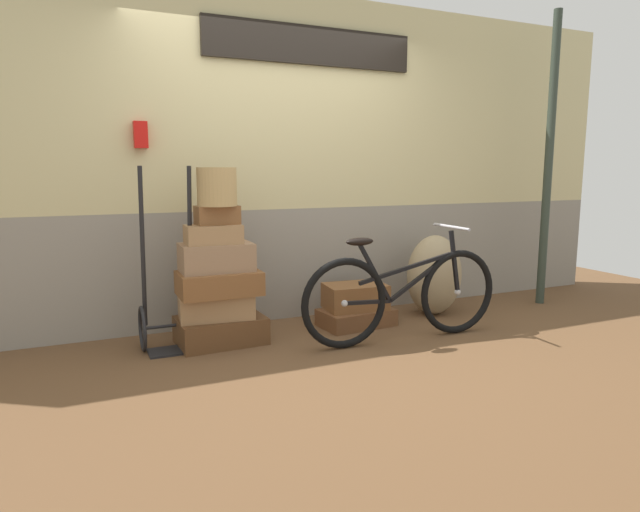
{
  "coord_description": "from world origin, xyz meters",
  "views": [
    {
      "loc": [
        -1.64,
        -3.74,
        1.32
      ],
      "look_at": [
        0.12,
        0.18,
        0.64
      ],
      "focal_mm": 30.81,
      "sensor_mm": 36.0,
      "label": 1
    }
  ],
  "objects": [
    {
      "name": "suitcase_1",
      "position": [
        -0.7,
        0.3,
        0.3
      ],
      "size": [
        0.58,
        0.4,
        0.19
      ],
      "primitive_type": "cube",
      "rotation": [
        0.0,
        0.0,
        -0.11
      ],
      "color": "#9E754C",
      "rests_on": "suitcase_0"
    },
    {
      "name": "bicycle",
      "position": [
        0.65,
        -0.22,
        0.36
      ],
      "size": [
        1.7,
        0.46,
        0.89
      ],
      "color": "black",
      "rests_on": "ground"
    },
    {
      "name": "suitcase_5",
      "position": [
        -0.66,
        0.31,
        0.99
      ],
      "size": [
        0.32,
        0.2,
        0.14
      ],
      "primitive_type": "cube",
      "rotation": [
        0.0,
        0.0,
        0.05
      ],
      "color": "brown",
      "rests_on": "suitcase_4"
    },
    {
      "name": "burlap_sack",
      "position": [
        1.34,
        0.33,
        0.37
      ],
      "size": [
        0.52,
        0.44,
        0.73
      ],
      "primitive_type": "ellipsoid",
      "color": "#9E8966",
      "rests_on": "ground"
    },
    {
      "name": "station_building",
      "position": [
        0.01,
        0.85,
        1.4
      ],
      "size": [
        7.27,
        0.74,
        2.79
      ],
      "color": "gray",
      "rests_on": "ground"
    },
    {
      "name": "suitcase_0",
      "position": [
        -0.67,
        0.29,
        0.1
      ],
      "size": [
        0.67,
        0.46,
        0.2
      ],
      "primitive_type": "cube",
      "rotation": [
        0.0,
        0.0,
        0.05
      ],
      "color": "brown",
      "rests_on": "ground"
    },
    {
      "name": "suitcase_7",
      "position": [
        0.51,
        0.31,
        0.25
      ],
      "size": [
        0.54,
        0.39,
        0.21
      ],
      "primitive_type": "cube",
      "rotation": [
        0.0,
        0.0,
        -0.09
      ],
      "color": "brown",
      "rests_on": "suitcase_6"
    },
    {
      "name": "suitcase_4",
      "position": [
        -0.7,
        0.28,
        0.85
      ],
      "size": [
        0.41,
        0.26,
        0.14
      ],
      "primitive_type": "cube",
      "rotation": [
        0.0,
        0.0,
        -0.02
      ],
      "color": "#9E754C",
      "rests_on": "suitcase_3"
    },
    {
      "name": "suitcase_2",
      "position": [
        -0.67,
        0.26,
        0.48
      ],
      "size": [
        0.61,
        0.38,
        0.18
      ],
      "primitive_type": "cube",
      "rotation": [
        0.0,
        0.0,
        0.0
      ],
      "color": "brown",
      "rests_on": "suitcase_1"
    },
    {
      "name": "luggage_trolley",
      "position": [
        -1.04,
        0.32,
        0.29
      ],
      "size": [
        0.42,
        0.39,
        1.35
      ],
      "color": "black",
      "rests_on": "ground"
    },
    {
      "name": "suitcase_3",
      "position": [
        -0.68,
        0.29,
        0.67
      ],
      "size": [
        0.54,
        0.34,
        0.21
      ],
      "primitive_type": "cube",
      "rotation": [
        0.0,
        0.0,
        -0.02
      ],
      "color": "#937051",
      "rests_on": "suitcase_2"
    },
    {
      "name": "wicker_basket",
      "position": [
        -0.67,
        0.28,
        1.2
      ],
      "size": [
        0.29,
        0.29,
        0.28
      ],
      "primitive_type": "cylinder",
      "color": "tan",
      "rests_on": "suitcase_5"
    },
    {
      "name": "ground",
      "position": [
        0.0,
        0.0,
        -0.03
      ],
      "size": [
        9.27,
        5.2,
        0.06
      ],
      "primitive_type": "cube",
      "color": "brown"
    },
    {
      "name": "suitcase_6",
      "position": [
        0.51,
        0.29,
        0.07
      ],
      "size": [
        0.64,
        0.42,
        0.14
      ],
      "primitive_type": "cube",
      "rotation": [
        0.0,
        0.0,
        0.08
      ],
      "color": "brown",
      "rests_on": "ground"
    }
  ]
}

